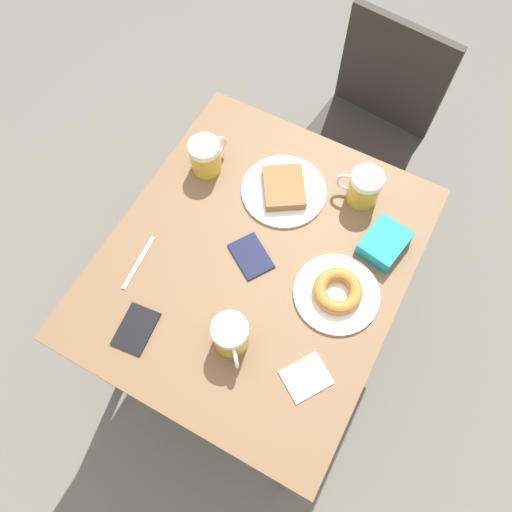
# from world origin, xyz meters

# --- Properties ---
(ground_plane) EXTENTS (8.00, 8.00, 0.00)m
(ground_plane) POSITION_xyz_m (0.00, 0.00, 0.00)
(ground_plane) COLOR #666059
(table) EXTENTS (0.82, 0.97, 0.73)m
(table) POSITION_xyz_m (0.00, 0.00, 0.67)
(table) COLOR brown
(table) RESTS_ON ground_plane
(chair) EXTENTS (0.44, 0.44, 0.88)m
(chair) POSITION_xyz_m (0.06, 0.82, 0.53)
(chair) COLOR #2D2823
(chair) RESTS_ON ground_plane
(plate_with_cake) EXTENTS (0.26, 0.26, 0.04)m
(plate_with_cake) POSITION_xyz_m (-0.03, 0.24, 0.75)
(plate_with_cake) COLOR white
(plate_with_cake) RESTS_ON table
(plate_with_donut) EXTENTS (0.24, 0.24, 0.05)m
(plate_with_donut) POSITION_xyz_m (0.25, 0.01, 0.75)
(plate_with_donut) COLOR white
(plate_with_donut) RESTS_ON table
(beer_mug_left) EXTENTS (0.10, 0.13, 0.11)m
(beer_mug_left) POSITION_xyz_m (-0.28, 0.21, 0.79)
(beer_mug_left) COLOR gold
(beer_mug_left) RESTS_ON table
(beer_mug_center) EXTENTS (0.13, 0.10, 0.11)m
(beer_mug_center) POSITION_xyz_m (0.18, 0.33, 0.79)
(beer_mug_center) COLOR gold
(beer_mug_center) RESTS_ON table
(beer_mug_right) EXTENTS (0.11, 0.12, 0.11)m
(beer_mug_right) POSITION_xyz_m (0.06, -0.24, 0.79)
(beer_mug_right) COLOR gold
(beer_mug_right) RESTS_ON table
(napkin_folded) EXTENTS (0.14, 0.15, 0.00)m
(napkin_folded) POSITION_xyz_m (0.27, -0.23, 0.74)
(napkin_folded) COLOR white
(napkin_folded) RESTS_ON table
(fork) EXTENTS (0.03, 0.18, 0.00)m
(fork) POSITION_xyz_m (-0.29, -0.17, 0.74)
(fork) COLOR silver
(fork) RESTS_ON table
(passport_near_edge) EXTENTS (0.15, 0.14, 0.01)m
(passport_near_edge) POSITION_xyz_m (-0.02, -0.00, 0.74)
(passport_near_edge) COLOR #141938
(passport_near_edge) RESTS_ON table
(passport_far_edge) EXTENTS (0.10, 0.13, 0.01)m
(passport_far_edge) POSITION_xyz_m (-0.18, -0.33, 0.74)
(passport_far_edge) COLOR black
(passport_far_edge) RESTS_ON table
(blue_pouch) EXTENTS (0.13, 0.15, 0.05)m
(blue_pouch) POSITION_xyz_m (0.30, 0.21, 0.76)
(blue_pouch) COLOR teal
(blue_pouch) RESTS_ON table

